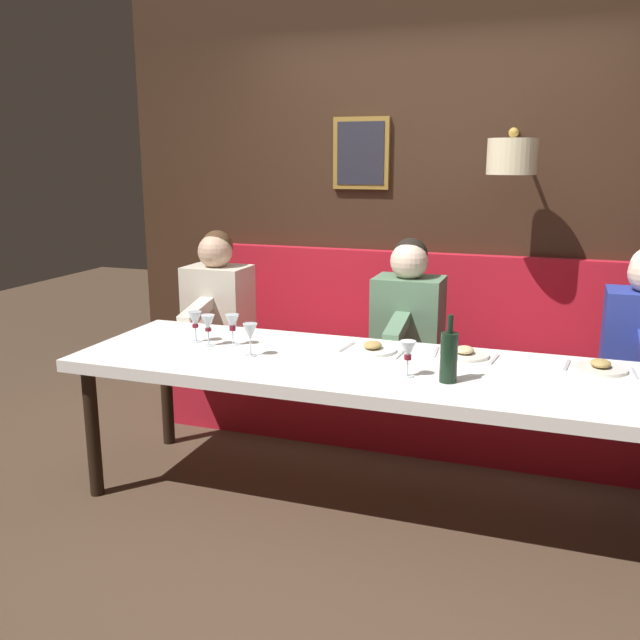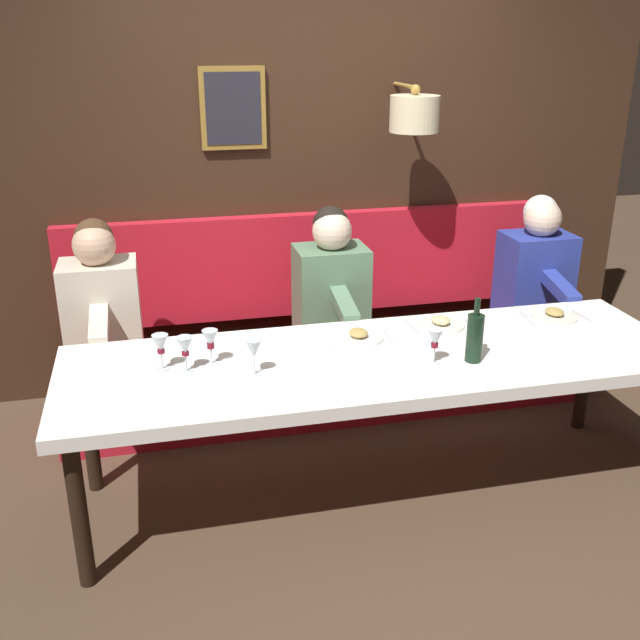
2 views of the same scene
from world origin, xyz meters
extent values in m
plane|color=#4C3828|center=(0.00, 0.00, 0.00)|extent=(12.00, 12.00, 0.00)
cube|color=white|center=(0.00, 0.00, 0.71)|extent=(0.90, 2.88, 0.06)
cylinder|color=black|center=(-0.35, 1.34, 0.34)|extent=(0.07, 0.07, 0.68)
cylinder|color=black|center=(0.35, 1.34, 0.34)|extent=(0.07, 0.07, 0.68)
cube|color=red|center=(0.89, 0.00, 0.23)|extent=(0.52, 3.08, 0.45)
cube|color=#382316|center=(1.48, 0.00, 1.45)|extent=(0.10, 4.28, 2.90)
cube|color=red|center=(1.39, 0.00, 0.77)|extent=(0.10, 3.08, 0.64)
cube|color=olive|center=(1.42, 0.45, 1.72)|extent=(0.04, 0.38, 0.46)
cube|color=#23232D|center=(1.40, 0.45, 1.72)|extent=(0.01, 0.32, 0.40)
cylinder|color=#A37F38|center=(1.25, -0.53, 1.84)|extent=(0.35, 0.02, 0.02)
cylinder|color=beige|center=(1.08, -0.53, 1.70)|extent=(0.28, 0.28, 0.20)
sphere|color=#A37F38|center=(1.08, -0.53, 1.83)|extent=(0.06, 0.06, 0.06)
cube|color=#567A5B|center=(0.89, 0.00, 0.73)|extent=(0.30, 0.40, 0.56)
sphere|color=beige|center=(0.87, 0.00, 1.11)|extent=(0.22, 0.22, 0.22)
sphere|color=black|center=(0.90, 0.00, 1.14)|extent=(0.20, 0.20, 0.20)
cube|color=#567A5B|center=(0.60, 0.00, 0.77)|extent=(0.33, 0.09, 0.14)
cube|color=beige|center=(0.89, 1.26, 0.73)|extent=(0.30, 0.40, 0.56)
sphere|color=#D1A889|center=(0.87, 1.26, 1.11)|extent=(0.22, 0.22, 0.22)
sphere|color=#4C331E|center=(0.90, 1.26, 1.14)|extent=(0.20, 0.20, 0.20)
cube|color=beige|center=(0.60, 1.26, 0.77)|extent=(0.33, 0.09, 0.14)
cylinder|color=silver|center=(0.27, -0.42, 0.75)|extent=(0.24, 0.24, 0.01)
ellipsoid|color=#D1BC84|center=(0.27, -0.42, 0.77)|extent=(0.11, 0.09, 0.04)
cube|color=silver|center=(0.25, -0.56, 0.74)|extent=(0.17, 0.04, 0.01)
cube|color=silver|center=(0.29, -0.27, 0.74)|extent=(0.18, 0.03, 0.01)
cylinder|color=silver|center=(0.25, -1.04, 0.75)|extent=(0.24, 0.24, 0.01)
ellipsoid|color=#AD8E4C|center=(0.25, -1.04, 0.77)|extent=(0.11, 0.09, 0.04)
cube|color=silver|center=(0.23, -1.18, 0.74)|extent=(0.17, 0.02, 0.01)
cube|color=silver|center=(0.27, -0.89, 0.74)|extent=(0.18, 0.04, 0.01)
cylinder|color=white|center=(0.21, 0.03, 0.75)|extent=(0.24, 0.24, 0.01)
ellipsoid|color=#AD8E4C|center=(0.21, 0.03, 0.77)|extent=(0.11, 0.09, 0.04)
cube|color=silver|center=(0.19, -0.11, 0.74)|extent=(0.17, 0.02, 0.01)
cube|color=silver|center=(0.23, 0.18, 0.74)|extent=(0.18, 0.04, 0.01)
cylinder|color=silver|center=(-0.07, 0.58, 0.74)|extent=(0.06, 0.06, 0.00)
cylinder|color=silver|center=(-0.07, 0.58, 0.78)|extent=(0.01, 0.01, 0.07)
cone|color=silver|center=(-0.07, 0.58, 0.86)|extent=(0.07, 0.07, 0.08)
cylinder|color=silver|center=(0.08, 0.75, 0.74)|extent=(0.06, 0.06, 0.00)
cylinder|color=silver|center=(0.08, 0.75, 0.78)|extent=(0.01, 0.01, 0.07)
cone|color=silver|center=(0.08, 0.75, 0.86)|extent=(0.07, 0.07, 0.08)
cylinder|color=maroon|center=(0.08, 0.75, 0.83)|extent=(0.03, 0.03, 0.03)
cylinder|color=silver|center=(0.08, 0.97, 0.74)|extent=(0.06, 0.06, 0.00)
cylinder|color=silver|center=(0.08, 0.97, 0.78)|extent=(0.01, 0.01, 0.07)
cone|color=silver|center=(0.08, 0.97, 0.86)|extent=(0.07, 0.07, 0.08)
cylinder|color=maroon|center=(0.08, 0.97, 0.83)|extent=(0.03, 0.03, 0.02)
cylinder|color=silver|center=(-0.14, -0.22, 0.74)|extent=(0.06, 0.06, 0.00)
cylinder|color=silver|center=(-0.14, -0.22, 0.78)|extent=(0.01, 0.01, 0.07)
cone|color=silver|center=(-0.14, -0.22, 0.86)|extent=(0.07, 0.07, 0.08)
cylinder|color=maroon|center=(-0.14, -0.22, 0.83)|extent=(0.03, 0.03, 0.02)
cylinder|color=silver|center=(0.03, 0.87, 0.74)|extent=(0.06, 0.06, 0.00)
cylinder|color=silver|center=(0.03, 0.87, 0.78)|extent=(0.01, 0.01, 0.07)
cone|color=silver|center=(0.03, 0.87, 0.86)|extent=(0.07, 0.07, 0.08)
cylinder|color=maroon|center=(0.03, 0.87, 0.83)|extent=(0.03, 0.03, 0.02)
cylinder|color=black|center=(-0.15, -0.40, 0.85)|extent=(0.08, 0.08, 0.22)
cylinder|color=black|center=(-0.15, -0.40, 1.00)|extent=(0.03, 0.03, 0.08)
camera|label=1|loc=(-3.05, -0.83, 1.70)|focal=38.76mm
camera|label=2|loc=(-2.94, 0.97, 2.13)|focal=41.26mm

